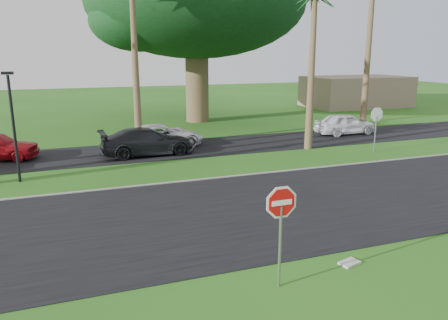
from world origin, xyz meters
name	(u,v)px	position (x,y,z in m)	size (l,w,h in m)	color
ground	(217,239)	(0.00, 0.00, 0.00)	(120.00, 120.00, 0.00)	#1F5314
road	(198,216)	(0.00, 2.00, 0.01)	(120.00, 8.00, 0.02)	black
parking_strip	(144,151)	(0.00, 12.50, 0.01)	(120.00, 5.00, 0.02)	black
curb	(170,183)	(0.00, 6.05, 0.03)	(120.00, 0.12, 0.06)	gray
stop_sign_near	(281,216)	(0.50, -3.00, 1.77)	(1.05, 0.07, 2.62)	gray
stop_sign_far	(376,120)	(12.00, 8.00, 1.77)	(1.05, 0.07, 2.62)	gray
canopy_tree	(196,3)	(6.00, 22.00, 8.95)	(16.50, 16.50, 13.12)	brown
streetlight_right	(13,120)	(-6.00, 8.50, 2.65)	(0.45, 0.25, 4.64)	black
building_far	(356,91)	(24.00, 26.00, 1.50)	(10.00, 6.00, 3.00)	gray
car_dark	(147,142)	(0.06, 11.61, 0.72)	(2.02, 4.96, 1.44)	black
car_minivan	(162,136)	(1.17, 13.13, 0.68)	(2.24, 4.86, 1.35)	silver
car_pickup	(345,124)	(13.63, 13.06, 0.71)	(1.67, 4.14, 1.41)	white
utility_slab	(349,263)	(2.76, -2.65, 0.03)	(0.55, 0.35, 0.06)	#A8A9A1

